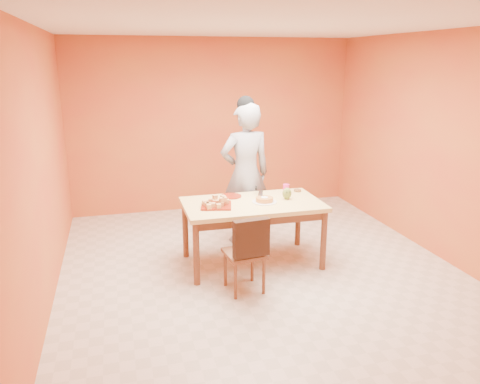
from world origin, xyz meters
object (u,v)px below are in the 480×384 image
object	(u,v)px
egg_ornament	(287,194)
magenta_glass	(286,189)
dining_table	(252,210)
dining_chair	(245,252)
red_dinner_plate	(231,196)
sponge_cake	(264,199)
pastry_platter	(216,206)
checker_tin	(297,190)
person	(245,174)

from	to	relation	value
egg_ornament	magenta_glass	world-z (taller)	egg_ornament
dining_table	egg_ornament	distance (m)	0.46
magenta_glass	dining_chair	bearing A→B (deg)	-130.39
red_dinner_plate	sponge_cake	size ratio (longest dim) A/B	1.24
pastry_platter	checker_tin	bearing A→B (deg)	16.85
dining_chair	magenta_glass	size ratio (longest dim) A/B	7.69
dining_chair	pastry_platter	world-z (taller)	dining_chair
sponge_cake	magenta_glass	size ratio (longest dim) A/B	1.85
pastry_platter	sponge_cake	distance (m)	0.58
person	egg_ornament	xyz separation A→B (m)	(0.32, -0.70, -0.09)
magenta_glass	dining_table	bearing A→B (deg)	-151.74
dining_chair	red_dinner_plate	size ratio (longest dim) A/B	3.36
dining_table	person	distance (m)	0.77
dining_chair	magenta_glass	distance (m)	1.28
dining_table	magenta_glass	distance (m)	0.61
dining_table	egg_ornament	size ratio (longest dim) A/B	11.43
dining_chair	sponge_cake	bearing A→B (deg)	50.48
red_dinner_plate	dining_table	bearing A→B (deg)	-57.73
person	red_dinner_plate	bearing A→B (deg)	50.23
red_dinner_plate	egg_ornament	xyz separation A→B (m)	(0.62, -0.27, 0.06)
red_dinner_plate	egg_ornament	bearing A→B (deg)	-23.95
pastry_platter	magenta_glass	distance (m)	1.01
person	sponge_cake	world-z (taller)	person
checker_tin	magenta_glass	bearing A→B (deg)	-172.93
dining_chair	pastry_platter	xyz separation A→B (m)	(-0.16, 0.62, 0.33)
dining_table	red_dinner_plate	world-z (taller)	red_dinner_plate
pastry_platter	checker_tin	world-z (taller)	checker_tin
dining_table	pastry_platter	distance (m)	0.45
dining_table	sponge_cake	distance (m)	0.19
dining_table	sponge_cake	xyz separation A→B (m)	(0.13, -0.04, 0.13)
person	pastry_platter	xyz separation A→B (m)	(-0.55, -0.75, -0.15)
dining_chair	sponge_cake	world-z (taller)	dining_chair
dining_table	red_dinner_plate	size ratio (longest dim) A/B	6.34
pastry_platter	egg_ornament	xyz separation A→B (m)	(0.87, 0.06, 0.06)
dining_chair	checker_tin	bearing A→B (deg)	38.96
magenta_glass	egg_ornament	bearing A→B (deg)	-108.55
pastry_platter	dining_chair	bearing A→B (deg)	-75.20
dining_table	checker_tin	bearing A→B (deg)	23.73
pastry_platter	egg_ornament	world-z (taller)	egg_ornament
pastry_platter	magenta_glass	world-z (taller)	magenta_glass
checker_tin	pastry_platter	bearing A→B (deg)	-163.15
checker_tin	dining_table	bearing A→B (deg)	-156.27
pastry_platter	red_dinner_plate	bearing A→B (deg)	52.47
dining_chair	person	size ratio (longest dim) A/B	0.46
egg_ornament	magenta_glass	xyz separation A→B (m)	(0.09, 0.26, -0.01)
egg_ornament	checker_tin	distance (m)	0.38
person	red_dinner_plate	size ratio (longest dim) A/B	7.32
sponge_cake	egg_ornament	world-z (taller)	egg_ornament
pastry_platter	checker_tin	size ratio (longest dim) A/B	3.71
dining_chair	egg_ornament	world-z (taller)	egg_ornament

